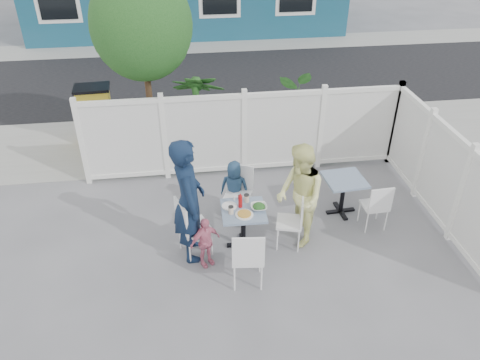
{
  "coord_description": "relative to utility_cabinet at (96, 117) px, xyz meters",
  "views": [
    {
      "loc": [
        -1.0,
        -5.2,
        4.75
      ],
      "look_at": [
        -0.21,
        0.66,
        0.94
      ],
      "focal_mm": 35.0,
      "sensor_mm": 36.0,
      "label": 1
    }
  ],
  "objects": [
    {
      "name": "potted_shrub_a",
      "position": [
        2.13,
        -0.9,
        0.3
      ],
      "size": [
        1.12,
        1.12,
        1.79
      ],
      "primitive_type": "imported",
      "rotation": [
        0.0,
        0.0,
        3.02
      ],
      "color": "#194719",
      "rests_on": "ground"
    },
    {
      "name": "pepper_shaker",
      "position": [
        2.53,
        -3.46,
        0.12
      ],
      "size": [
        0.03,
        0.03,
        0.07
      ],
      "primitive_type": "cylinder",
      "color": "black",
      "rests_on": "main_table"
    },
    {
      "name": "tree",
      "position": [
        1.17,
        -0.7,
        1.99
      ],
      "size": [
        1.8,
        1.62,
        3.59
      ],
      "color": "#382316",
      "rests_on": "ground"
    },
    {
      "name": "salt_shaker",
      "position": [
        2.46,
        -3.47,
        0.12
      ],
      "size": [
        0.03,
        0.03,
        0.07
      ],
      "primitive_type": "cylinder",
      "color": "white",
      "rests_on": "main_table"
    },
    {
      "name": "chair_back",
      "position": [
        2.6,
        -2.95,
        -0.07
      ],
      "size": [
        0.54,
        0.53,
        0.91
      ],
      "rotation": [
        0.0,
        0.0,
        2.74
      ],
      "color": "white",
      "rests_on": "ground"
    },
    {
      "name": "ketchup_bottle",
      "position": [
        2.53,
        -3.66,
        0.18
      ],
      "size": [
        0.06,
        0.06,
        0.19
      ],
      "primitive_type": "cylinder",
      "color": "#A80F12",
      "rests_on": "main_table"
    },
    {
      "name": "far_sidewalk",
      "position": [
        2.77,
        6.6,
        -0.59
      ],
      "size": [
        24.0,
        1.6,
        0.01
      ],
      "primitive_type": "cube",
      "color": "gray",
      "rests_on": "ground"
    },
    {
      "name": "fence_back",
      "position": [
        2.87,
        -1.6,
        0.19
      ],
      "size": [
        5.86,
        0.08,
        1.6
      ],
      "color": "white",
      "rests_on": "ground"
    },
    {
      "name": "woman",
      "position": [
        3.4,
        -3.71,
        0.22
      ],
      "size": [
        0.72,
        0.87,
        1.64
      ],
      "primitive_type": "imported",
      "rotation": [
        0.0,
        0.0,
        -1.45
      ],
      "color": "#F2F64F",
      "rests_on": "ground"
    },
    {
      "name": "chair_spare",
      "position": [
        4.69,
        -3.61,
        -0.11
      ],
      "size": [
        0.4,
        0.39,
        0.83
      ],
      "rotation": [
        0.0,
        0.0,
        0.06
      ],
      "color": "white",
      "rests_on": "ground"
    },
    {
      "name": "ground",
      "position": [
        2.77,
        -4.0,
        -0.6
      ],
      "size": [
        80.0,
        80.0,
        0.0
      ],
      "primitive_type": "plane",
      "color": "slate"
    },
    {
      "name": "chair_left",
      "position": [
        1.76,
        -3.82,
        -0.04
      ],
      "size": [
        0.55,
        0.55,
        0.96
      ],
      "rotation": [
        0.0,
        0.0,
        -1.21
      ],
      "color": "white",
      "rests_on": "ground"
    },
    {
      "name": "salad_bowl",
      "position": [
        2.79,
        -3.75,
        0.11
      ],
      "size": [
        0.24,
        0.24,
        0.06
      ],
      "primitive_type": "imported",
      "color": "white",
      "rests_on": "main_table"
    },
    {
      "name": "man",
      "position": [
        1.77,
        -3.8,
        0.36
      ],
      "size": [
        0.49,
        0.72,
        1.92
      ],
      "primitive_type": "imported",
      "rotation": [
        0.0,
        0.0,
        1.62
      ],
      "color": "#10203A",
      "rests_on": "ground"
    },
    {
      "name": "potted_shrub_b",
      "position": [
        4.29,
        -1.0,
        0.14
      ],
      "size": [
        1.43,
        1.27,
        1.48
      ],
      "primitive_type": "imported",
      "rotation": [
        0.0,
        0.0,
        3.23
      ],
      "color": "#194719",
      "rests_on": "ground"
    },
    {
      "name": "main_table",
      "position": [
        2.56,
        -3.74,
        -0.07
      ],
      "size": [
        0.66,
        0.66,
        0.68
      ],
      "rotation": [
        0.0,
        0.0,
        -0.03
      ],
      "color": "#4A5F7D",
      "rests_on": "ground"
    },
    {
      "name": "fence_right",
      "position": [
        5.77,
        -3.4,
        0.19
      ],
      "size": [
        0.08,
        3.66,
        1.6
      ],
      "rotation": [
        0.0,
        0.0,
        1.57
      ],
      "color": "white",
      "rests_on": "ground"
    },
    {
      "name": "chair_near",
      "position": [
        2.5,
        -4.58,
        -0.05
      ],
      "size": [
        0.47,
        0.45,
        0.94
      ],
      "rotation": [
        0.0,
        0.0,
        -0.11
      ],
      "color": "white",
      "rests_on": "ground"
    },
    {
      "name": "near_sidewalk",
      "position": [
        2.77,
        -0.2,
        -0.59
      ],
      "size": [
        24.0,
        2.6,
        0.01
      ],
      "primitive_type": "cube",
      "color": "gray",
      "rests_on": "ground"
    },
    {
      "name": "toddler",
      "position": [
        1.97,
        -4.07,
        -0.19
      ],
      "size": [
        0.52,
        0.4,
        0.82
      ],
      "primitive_type": "imported",
      "rotation": [
        0.0,
        0.0,
        0.48
      ],
      "color": "pink",
      "rests_on": "ground"
    },
    {
      "name": "coffee_cup_a",
      "position": [
        2.37,
        -3.8,
        0.14
      ],
      "size": [
        0.07,
        0.07,
        0.11
      ],
      "primitive_type": "cylinder",
      "color": "beige",
      "rests_on": "main_table"
    },
    {
      "name": "utility_cabinet",
      "position": [
        0.0,
        0.0,
        0.0
      ],
      "size": [
        0.67,
        0.5,
        1.2
      ],
      "primitive_type": "cube",
      "rotation": [
        0.0,
        0.0,
        0.06
      ],
      "color": "gold",
      "rests_on": "ground"
    },
    {
      "name": "plate_side",
      "position": [
        2.37,
        -3.63,
        0.09
      ],
      "size": [
        0.23,
        0.23,
        0.02
      ],
      "primitive_type": "cylinder",
      "color": "white",
      "rests_on": "main_table"
    },
    {
      "name": "spare_table",
      "position": [
        4.31,
        -3.11,
        -0.08
      ],
      "size": [
        0.67,
        0.67,
        0.67
      ],
      "rotation": [
        0.0,
        0.0,
        0.07
      ],
      "color": "#4A5F7D",
      "rests_on": "ground"
    },
    {
      "name": "coffee_cup_b",
      "position": [
        2.64,
        -3.54,
        0.14
      ],
      "size": [
        0.08,
        0.08,
        0.12
      ],
      "primitive_type": "cylinder",
      "color": "beige",
      "rests_on": "main_table"
    },
    {
      "name": "plate_main",
      "position": [
        2.56,
        -3.87,
        0.09
      ],
      "size": [
        0.26,
        0.26,
        0.02
      ],
      "primitive_type": "cylinder",
      "color": "white",
      "rests_on": "main_table"
    },
    {
      "name": "chair_right",
      "position": [
        3.32,
        -3.81,
        -0.1
      ],
      "size": [
        0.47,
        0.48,
        0.86
      ],
      "rotation": [
        0.0,
        0.0,
        1.31
      ],
      "color": "white",
      "rests_on": "ground"
    },
    {
      "name": "boy",
      "position": [
        2.53,
        -2.87,
        -0.11
      ],
      "size": [
        0.54,
        0.42,
        0.97
      ],
      "primitive_type": "imported",
      "rotation": [
        0.0,
        0.0,
        2.88
      ],
      "color": "navy",
      "rests_on": "ground"
    },
    {
      "name": "street",
      "position": [
        2.77,
        3.5,
        -0.59
      ],
      "size": [
        24.0,
        5.0,
        0.01
      ],
      "primitive_type": "cube",
      "color": "black",
      "rests_on": "ground"
    }
  ]
}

